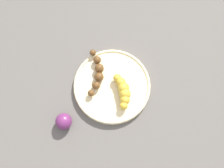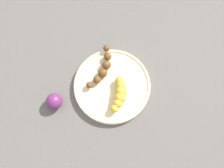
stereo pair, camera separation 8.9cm
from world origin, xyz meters
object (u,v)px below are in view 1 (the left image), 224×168
banana_spotted (123,91)px  fruit_bowl (112,86)px  banana_overripe (97,73)px  plum_purple (64,121)px

banana_spotted → fruit_bowl: bearing=133.9°
banana_overripe → plum_purple: plum_purple is taller
plum_purple → banana_overripe: bearing=45.5°
banana_overripe → plum_purple: (-0.13, -0.13, -0.01)m
fruit_bowl → banana_spotted: banana_spotted is taller
fruit_bowl → plum_purple: 0.19m
banana_spotted → plum_purple: size_ratio=2.27×
banana_spotted → banana_overripe: 0.10m
fruit_bowl → banana_spotted: bearing=-45.4°
banana_spotted → banana_overripe: bearing=130.8°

